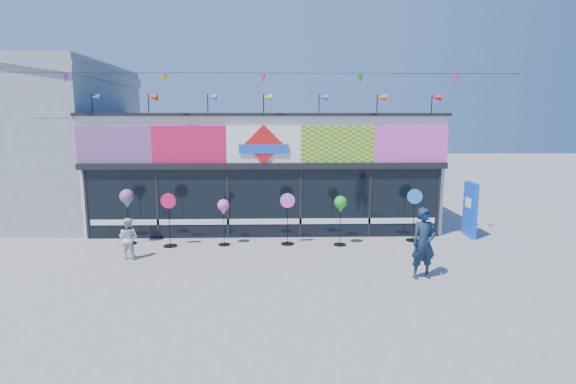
{
  "coord_description": "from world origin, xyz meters",
  "views": [
    {
      "loc": [
        0.39,
        -11.16,
        3.9
      ],
      "look_at": [
        0.75,
        2.0,
        1.76
      ],
      "focal_mm": 28.0,
      "sensor_mm": 36.0,
      "label": 1
    }
  ],
  "objects_px": {
    "spinner_0": "(127,200)",
    "child": "(128,238)",
    "spinner_5": "(414,214)",
    "adult_man": "(424,243)",
    "spinner_1": "(169,219)",
    "blue_sign": "(470,209)",
    "spinner_4": "(341,206)",
    "spinner_2": "(223,209)",
    "spinner_3": "(288,218)"
  },
  "relations": [
    {
      "from": "spinner_0",
      "to": "child",
      "type": "distance_m",
      "value": 1.78
    },
    {
      "from": "spinner_5",
      "to": "adult_man",
      "type": "distance_m",
      "value": 3.51
    },
    {
      "from": "spinner_0",
      "to": "spinner_1",
      "type": "bearing_deg",
      "value": -13.48
    },
    {
      "from": "spinner_5",
      "to": "adult_man",
      "type": "relative_size",
      "value": 0.96
    },
    {
      "from": "blue_sign",
      "to": "spinner_4",
      "type": "bearing_deg",
      "value": -166.45
    },
    {
      "from": "spinner_4",
      "to": "spinner_5",
      "type": "relative_size",
      "value": 0.92
    },
    {
      "from": "spinner_2",
      "to": "spinner_0",
      "type": "bearing_deg",
      "value": 176.06
    },
    {
      "from": "spinner_2",
      "to": "spinner_3",
      "type": "height_order",
      "value": "spinner_3"
    },
    {
      "from": "spinner_2",
      "to": "blue_sign",
      "type": "bearing_deg",
      "value": 5.91
    },
    {
      "from": "spinner_0",
      "to": "spinner_2",
      "type": "bearing_deg",
      "value": -3.94
    },
    {
      "from": "spinner_1",
      "to": "spinner_5",
      "type": "height_order",
      "value": "spinner_5"
    },
    {
      "from": "spinner_3",
      "to": "spinner_4",
      "type": "height_order",
      "value": "spinner_3"
    },
    {
      "from": "spinner_2",
      "to": "spinner_4",
      "type": "height_order",
      "value": "spinner_4"
    },
    {
      "from": "spinner_1",
      "to": "spinner_3",
      "type": "bearing_deg",
      "value": 2.16
    },
    {
      "from": "spinner_3",
      "to": "child",
      "type": "relative_size",
      "value": 1.39
    },
    {
      "from": "spinner_4",
      "to": "spinner_5",
      "type": "xyz_separation_m",
      "value": [
        2.44,
        0.43,
        -0.35
      ]
    },
    {
      "from": "spinner_2",
      "to": "spinner_3",
      "type": "distance_m",
      "value": 2.01
    },
    {
      "from": "blue_sign",
      "to": "adult_man",
      "type": "distance_m",
      "value": 4.87
    },
    {
      "from": "blue_sign",
      "to": "child",
      "type": "bearing_deg",
      "value": -167.05
    },
    {
      "from": "spinner_5",
      "to": "spinner_2",
      "type": "bearing_deg",
      "value": -177.0
    },
    {
      "from": "spinner_3",
      "to": "spinner_5",
      "type": "bearing_deg",
      "value": 4.17
    },
    {
      "from": "blue_sign",
      "to": "spinner_3",
      "type": "relative_size",
      "value": 1.12
    },
    {
      "from": "spinner_2",
      "to": "spinner_5",
      "type": "xyz_separation_m",
      "value": [
        6.06,
        0.32,
        -0.27
      ]
    },
    {
      "from": "spinner_3",
      "to": "blue_sign",
      "type": "bearing_deg",
      "value": 7.62
    },
    {
      "from": "spinner_3",
      "to": "spinner_4",
      "type": "xyz_separation_m",
      "value": [
        1.64,
        -0.13,
        0.39
      ]
    },
    {
      "from": "blue_sign",
      "to": "spinner_3",
      "type": "bearing_deg",
      "value": -170.8
    },
    {
      "from": "spinner_5",
      "to": "spinner_4",
      "type": "bearing_deg",
      "value": -170.0
    },
    {
      "from": "spinner_0",
      "to": "spinner_1",
      "type": "relative_size",
      "value": 1.05
    },
    {
      "from": "spinner_1",
      "to": "spinner_3",
      "type": "relative_size",
      "value": 1.02
    },
    {
      "from": "spinner_2",
      "to": "adult_man",
      "type": "bearing_deg",
      "value": -30.52
    },
    {
      "from": "spinner_0",
      "to": "adult_man",
      "type": "distance_m",
      "value": 8.93
    },
    {
      "from": "spinner_2",
      "to": "adult_man",
      "type": "distance_m",
      "value": 6.11
    },
    {
      "from": "spinner_0",
      "to": "spinner_1",
      "type": "height_order",
      "value": "spinner_0"
    },
    {
      "from": "spinner_0",
      "to": "child",
      "type": "height_order",
      "value": "spinner_0"
    },
    {
      "from": "spinner_0",
      "to": "adult_man",
      "type": "xyz_separation_m",
      "value": [
        8.28,
        -3.31,
        -0.51
      ]
    },
    {
      "from": "spinner_5",
      "to": "adult_man",
      "type": "bearing_deg",
      "value": -103.26
    },
    {
      "from": "spinner_4",
      "to": "adult_man",
      "type": "relative_size",
      "value": 0.88
    },
    {
      "from": "spinner_1",
      "to": "child",
      "type": "bearing_deg",
      "value": -126.53
    },
    {
      "from": "spinner_3",
      "to": "child",
      "type": "distance_m",
      "value": 4.72
    },
    {
      "from": "spinner_1",
      "to": "spinner_3",
      "type": "xyz_separation_m",
      "value": [
        3.65,
        0.14,
        -0.02
      ]
    },
    {
      "from": "spinner_2",
      "to": "spinner_3",
      "type": "xyz_separation_m",
      "value": [
        1.99,
        0.02,
        -0.3
      ]
    },
    {
      "from": "spinner_1",
      "to": "child",
      "type": "distance_m",
      "value": 1.5
    },
    {
      "from": "child",
      "to": "spinner_5",
      "type": "bearing_deg",
      "value": -155.43
    },
    {
      "from": "child",
      "to": "blue_sign",
      "type": "bearing_deg",
      "value": -154.72
    },
    {
      "from": "blue_sign",
      "to": "spinner_4",
      "type": "relative_size",
      "value": 1.17
    },
    {
      "from": "adult_man",
      "to": "child",
      "type": "distance_m",
      "value": 8.01
    },
    {
      "from": "child",
      "to": "adult_man",
      "type": "bearing_deg",
      "value": -179.08
    },
    {
      "from": "adult_man",
      "to": "child",
      "type": "xyz_separation_m",
      "value": [
        -7.8,
        1.8,
        -0.3
      ]
    },
    {
      "from": "spinner_2",
      "to": "child",
      "type": "relative_size",
      "value": 1.24
    },
    {
      "from": "blue_sign",
      "to": "spinner_4",
      "type": "height_order",
      "value": "blue_sign"
    }
  ]
}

